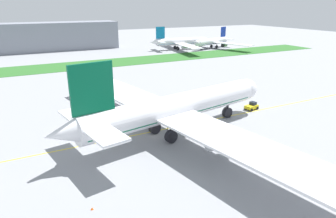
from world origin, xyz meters
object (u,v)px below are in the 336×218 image
object	(u,v)px
pushback_tug	(252,106)
parked_airliner_far_right	(213,41)
airliner_foreground	(173,108)
parked_airliner_far_centre	(179,42)
ground_crew_wingwalker_port	(168,127)
traffic_cone_port_wing	(92,208)

from	to	relation	value
pushback_tug	parked_airliner_far_right	bearing A→B (deg)	59.73
pushback_tug	airliner_foreground	bearing A→B (deg)	-169.78
airliner_foreground	parked_airliner_far_centre	distance (m)	142.03
parked_airliner_far_centre	parked_airliner_far_right	world-z (taller)	parked_airliner_far_centre
parked_airliner_far_centre	pushback_tug	bearing A→B (deg)	-109.63
ground_crew_wingwalker_port	parked_airliner_far_right	xyz separation A→B (m)	(94.53, 114.81, 3.79)
parked_airliner_far_centre	parked_airliner_far_right	xyz separation A→B (m)	(23.51, -5.48, -0.48)
ground_crew_wingwalker_port	parked_airliner_far_right	world-z (taller)	parked_airliner_far_right
airliner_foreground	pushback_tug	distance (m)	30.07
airliner_foreground	ground_crew_wingwalker_port	xyz separation A→B (m)	(0.05, 2.67, -5.60)
pushback_tug	ground_crew_wingwalker_port	distance (m)	29.15
pushback_tug	parked_airliner_far_right	world-z (taller)	parked_airliner_far_right
airliner_foreground	traffic_cone_port_wing	size ratio (longest dim) A/B	158.56
traffic_cone_port_wing	parked_airliner_far_centre	distance (m)	170.75
traffic_cone_port_wing	parked_airliner_far_right	world-z (taller)	parked_airliner_far_right
airliner_foreground	parked_airliner_far_centre	bearing A→B (deg)	59.97
ground_crew_wingwalker_port	traffic_cone_port_wing	xyz separation A→B (m)	(-23.94, -21.53, -0.67)
ground_crew_wingwalker_port	parked_airliner_far_right	bearing A→B (deg)	50.53
pushback_tug	parked_airliner_far_centre	world-z (taller)	parked_airliner_far_centre
airliner_foreground	parked_airliner_far_right	distance (m)	150.84
airliner_foreground	traffic_cone_port_wing	world-z (taller)	airliner_foreground
airliner_foreground	parked_airliner_far_right	bearing A→B (deg)	51.16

